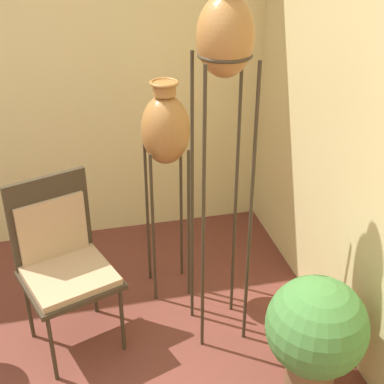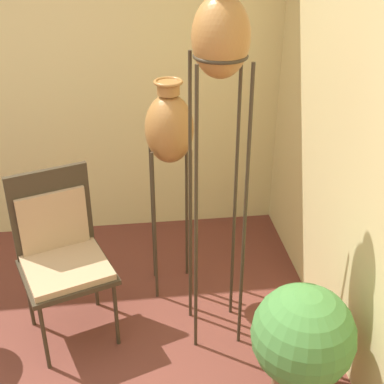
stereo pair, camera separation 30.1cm
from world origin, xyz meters
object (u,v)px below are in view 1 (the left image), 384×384
(vase_stand_tall, at_px, (225,49))
(chair, at_px, (62,256))
(vase_stand_medium, at_px, (165,132))
(potted_plant, at_px, (316,332))

(vase_stand_tall, bearing_deg, chair, 171.35)
(vase_stand_medium, height_order, potted_plant, vase_stand_medium)
(chair, xyz_separation_m, potted_plant, (1.26, -0.76, -0.17))
(vase_stand_tall, xyz_separation_m, vase_stand_medium, (-0.22, 0.47, -0.60))
(potted_plant, bearing_deg, chair, 149.03)
(vase_stand_tall, bearing_deg, potted_plant, -60.38)
(vase_stand_medium, bearing_deg, chair, -153.91)
(vase_stand_tall, bearing_deg, vase_stand_medium, 114.94)
(vase_stand_medium, xyz_separation_m, chair, (-0.69, -0.34, -0.57))
(vase_stand_tall, height_order, chair, vase_stand_tall)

